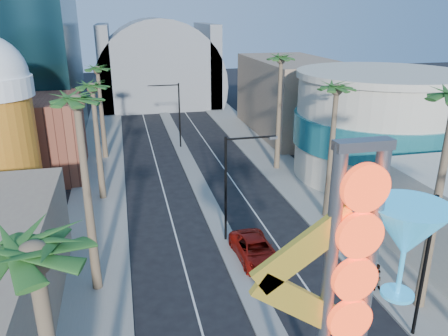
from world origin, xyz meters
TOP-DOWN VIEW (x-y plane):
  - sidewalk_west at (-9.50, 35.00)m, footprint 5.00×100.00m
  - sidewalk_east at (9.50, 35.00)m, footprint 5.00×100.00m
  - median at (0.00, 38.00)m, footprint 1.60×84.00m
  - brick_filler_west at (-16.00, 38.00)m, footprint 10.00×10.00m
  - filler_east at (16.00, 48.00)m, footprint 10.00×20.00m
  - turquoise_building at (18.00, 30.00)m, footprint 16.60×16.60m
  - canopy at (0.00, 72.00)m, footprint 22.00×16.00m
  - neon_sign at (0.82, 2.96)m, footprint 6.53×2.60m
  - streetlight_0 at (0.55, 20.00)m, footprint 3.79×0.25m
  - streetlight_1 at (-0.55, 44.00)m, footprint 3.79×0.25m
  - streetlight_2 at (6.72, 8.00)m, footprint 3.45×0.25m
  - palm_0 at (-9.00, 2.00)m, footprint 2.40×2.40m
  - palm_1 at (-9.00, 16.00)m, footprint 2.40×2.40m
  - palm_2 at (-9.00, 30.00)m, footprint 2.40×2.40m
  - palm_3 at (-9.00, 42.00)m, footprint 2.40×2.40m
  - palm_6 at (9.00, 22.00)m, footprint 2.40×2.40m
  - palm_7 at (9.00, 34.00)m, footprint 2.40×2.40m
  - red_pickup at (1.35, 16.97)m, footprint 2.71×5.51m
  - pedestrian_a at (7.30, 13.67)m, footprint 0.74×0.63m
  - pedestrian_b at (7.30, 11.94)m, footprint 0.91×0.75m

SIDE VIEW (x-z plane):
  - sidewalk_west at x=-9.50m, z-range 0.00..0.15m
  - sidewalk_east at x=9.50m, z-range 0.00..0.15m
  - median at x=0.00m, z-range 0.00..0.15m
  - red_pickup at x=1.35m, z-range 0.00..1.50m
  - pedestrian_a at x=7.30m, z-range 0.15..1.86m
  - pedestrian_b at x=7.30m, z-range 0.15..1.87m
  - brick_filler_west at x=-16.00m, z-range 0.00..8.00m
  - canopy at x=0.00m, z-range -6.69..15.31m
  - streetlight_2 at x=6.72m, z-range 0.83..8.83m
  - streetlight_0 at x=0.55m, z-range 0.88..8.88m
  - streetlight_1 at x=-0.55m, z-range 0.88..8.88m
  - filler_east at x=16.00m, z-range 0.00..10.00m
  - turquoise_building at x=18.00m, z-range -0.05..10.55m
  - neon_sign at x=0.82m, z-range 1.03..13.58m
  - palm_2 at x=-9.00m, z-range 3.88..15.08m
  - palm_3 at x=-9.00m, z-range 3.88..15.08m
  - palm_0 at x=-9.00m, z-range 4.08..15.78m
  - palm_6 at x=9.00m, z-range 4.08..15.78m
  - palm_1 at x=-9.00m, z-range 4.47..17.17m
  - palm_7 at x=9.00m, z-range 4.47..17.17m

